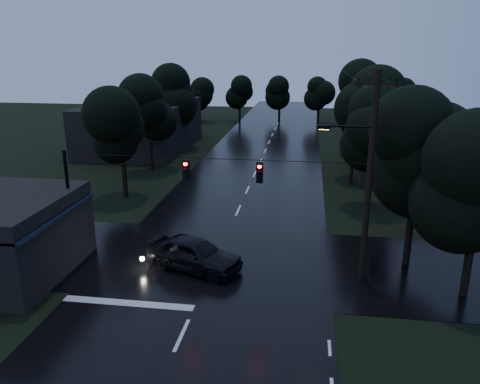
# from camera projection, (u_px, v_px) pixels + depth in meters

# --- Properties ---
(main_road) EXTENTS (12.00, 120.00, 0.02)m
(main_road) POSITION_uv_depth(u_px,v_px,m) (255.00, 174.00, 42.12)
(main_road) COLOR black
(main_road) RESTS_ON ground
(cross_street) EXTENTS (60.00, 9.00, 0.02)m
(cross_street) POSITION_uv_depth(u_px,v_px,m) (216.00, 260.00, 25.10)
(cross_street) COLOR black
(cross_street) RESTS_ON ground
(building_far_right) EXTENTS (10.00, 14.00, 4.40)m
(building_far_right) POSITION_uv_depth(u_px,v_px,m) (410.00, 146.00, 43.31)
(building_far_right) COLOR black
(building_far_right) RESTS_ON ground
(building_far_left) EXTENTS (10.00, 16.00, 5.00)m
(building_far_left) POSITION_uv_depth(u_px,v_px,m) (142.00, 126.00, 52.78)
(building_far_left) COLOR black
(building_far_left) RESTS_ON ground
(utility_pole_main) EXTENTS (3.50, 0.30, 10.00)m
(utility_pole_main) POSITION_uv_depth(u_px,v_px,m) (368.00, 175.00, 21.58)
(utility_pole_main) COLOR black
(utility_pole_main) RESTS_ON ground
(utility_pole_far) EXTENTS (2.00, 0.30, 7.50)m
(utility_pole_far) POSITION_uv_depth(u_px,v_px,m) (354.00, 138.00, 37.93)
(utility_pole_far) COLOR black
(utility_pole_far) RESTS_ON ground
(anchor_pole_left) EXTENTS (0.18, 0.18, 6.00)m
(anchor_pole_left) POSITION_uv_depth(u_px,v_px,m) (70.00, 206.00, 24.31)
(anchor_pole_left) COLOR black
(anchor_pole_left) RESTS_ON ground
(span_signals) EXTENTS (15.00, 0.37, 1.12)m
(span_signals) POSITION_uv_depth(u_px,v_px,m) (222.00, 170.00, 22.52)
(span_signals) COLOR black
(span_signals) RESTS_ON ground
(tree_corner_near) EXTENTS (4.48, 4.48, 9.44)m
(tree_corner_near) POSITION_uv_depth(u_px,v_px,m) (418.00, 152.00, 22.89)
(tree_corner_near) COLOR black
(tree_corner_near) RESTS_ON ground
(tree_corner_far) EXTENTS (3.92, 3.92, 8.26)m
(tree_corner_far) POSITION_uv_depth(u_px,v_px,m) (480.00, 186.00, 20.00)
(tree_corner_far) COLOR black
(tree_corner_far) RESTS_ON ground
(tree_left_a) EXTENTS (3.92, 3.92, 8.26)m
(tree_left_a) POSITION_uv_depth(u_px,v_px,m) (121.00, 128.00, 34.26)
(tree_left_a) COLOR black
(tree_left_a) RESTS_ON ground
(tree_left_b) EXTENTS (4.20, 4.20, 8.85)m
(tree_left_b) POSITION_uv_depth(u_px,v_px,m) (149.00, 109.00, 41.79)
(tree_left_b) COLOR black
(tree_left_b) RESTS_ON ground
(tree_left_c) EXTENTS (4.48, 4.48, 9.44)m
(tree_left_c) POSITION_uv_depth(u_px,v_px,m) (173.00, 95.00, 51.22)
(tree_left_c) COLOR black
(tree_left_c) RESTS_ON ground
(tree_right_a) EXTENTS (4.20, 4.20, 8.85)m
(tree_right_a) POSITION_uv_depth(u_px,v_px,m) (374.00, 129.00, 31.65)
(tree_right_a) COLOR black
(tree_right_a) RESTS_ON ground
(tree_right_b) EXTENTS (4.48, 4.48, 9.44)m
(tree_right_b) POSITION_uv_depth(u_px,v_px,m) (369.00, 109.00, 39.02)
(tree_right_b) COLOR black
(tree_right_b) RESTS_ON ground
(tree_right_c) EXTENTS (4.76, 4.76, 10.03)m
(tree_right_c) POSITION_uv_depth(u_px,v_px,m) (364.00, 94.00, 48.28)
(tree_right_c) COLOR black
(tree_right_c) RESTS_ON ground
(car) EXTENTS (5.43, 3.53, 1.72)m
(car) POSITION_uv_depth(u_px,v_px,m) (194.00, 253.00, 23.82)
(car) COLOR black
(car) RESTS_ON ground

